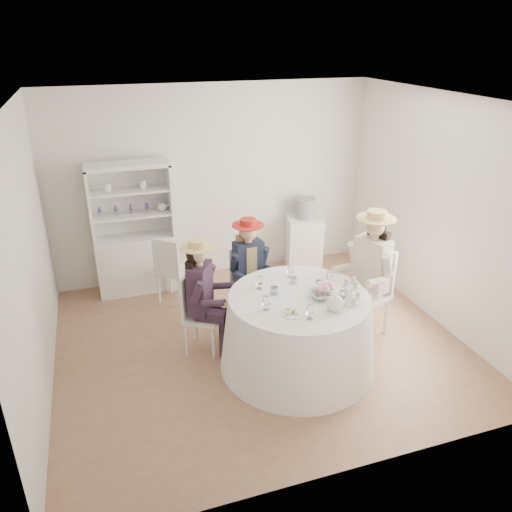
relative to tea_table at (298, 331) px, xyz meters
name	(u,v)px	position (x,y,z in m)	size (l,w,h in m)	color
ground	(259,341)	(-0.26, 0.53, -0.42)	(4.50, 4.50, 0.00)	#885E44
ceiling	(259,101)	(-0.26, 0.53, 2.28)	(4.50, 4.50, 0.00)	white
wall_back	(214,183)	(-0.26, 2.53, 0.93)	(4.50, 4.50, 0.00)	silver
wall_front	(349,334)	(-0.26, -1.47, 0.93)	(4.50, 4.50, 0.00)	silver
wall_left	(29,262)	(-2.51, 0.53, 0.93)	(4.50, 4.50, 0.00)	silver
wall_right	(439,212)	(1.99, 0.53, 0.93)	(4.50, 4.50, 0.00)	silver
tea_table	(298,331)	(0.00, 0.00, 0.00)	(1.65, 1.65, 0.84)	white
hutch	(136,247)	(-1.42, 2.30, 0.22)	(1.11, 0.54, 1.79)	silver
side_table	(304,242)	(1.05, 2.28, -0.03)	(0.50, 0.50, 0.78)	silver
hatbox	(305,208)	(1.05, 2.28, 0.51)	(0.30, 0.30, 0.30)	black
guest_left	(202,290)	(-0.88, 0.57, 0.34)	(0.57, 0.53, 1.34)	silver
guest_mid	(249,265)	(-0.21, 1.03, 0.34)	(0.49, 0.51, 1.33)	silver
guest_right	(370,267)	(1.00, 0.33, 0.45)	(0.64, 0.58, 1.53)	silver
spare_chair	(171,268)	(-1.04, 1.78, 0.08)	(0.53, 0.53, 0.92)	silver
teacup_a	(274,291)	(-0.22, 0.13, 0.46)	(0.09, 0.09, 0.07)	white
teacup_b	(294,281)	(0.05, 0.28, 0.45)	(0.07, 0.07, 0.06)	white
teacup_c	(319,284)	(0.27, 0.11, 0.45)	(0.09, 0.09, 0.07)	white
flower_bowl	(321,295)	(0.19, -0.10, 0.45)	(0.23, 0.23, 0.06)	white
flower_arrangement	(322,288)	(0.23, -0.04, 0.50)	(0.17, 0.17, 0.06)	pink
table_teapot	(335,303)	(0.22, -0.36, 0.50)	(0.24, 0.17, 0.18)	white
sandwich_plate	(292,312)	(-0.19, -0.29, 0.43)	(0.24, 0.24, 0.05)	white
cupcake_stand	(351,293)	(0.45, -0.25, 0.51)	(0.25, 0.25, 0.24)	white
stemware_set	(299,290)	(0.00, 0.00, 0.49)	(0.90, 0.94, 0.15)	white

